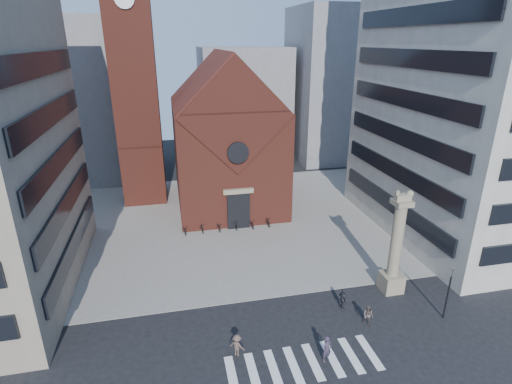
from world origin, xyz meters
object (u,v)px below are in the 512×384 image
traffic_light (448,291)px  pedestrian_1 (368,316)px  lion_column (395,253)px  pedestrian_2 (343,299)px  pedestrian_0 (327,349)px  scooter_0 (184,229)px

traffic_light → pedestrian_1: size_ratio=2.75×
lion_column → pedestrian_2: size_ratio=5.19×
pedestrian_1 → lion_column: bearing=90.2°
pedestrian_0 → pedestrian_2: (3.16, 4.69, -0.08)m
pedestrian_1 → pedestrian_2: 2.33m
lion_column → pedestrian_2: 5.64m
pedestrian_0 → pedestrian_1: 4.88m
lion_column → traffic_light: size_ratio=2.02×
pedestrian_2 → scooter_0: pedestrian_2 is taller
traffic_light → pedestrian_2: 7.42m
lion_column → traffic_light: lion_column is taller
pedestrian_1 → scooter_0: bearing=172.5°
traffic_light → scooter_0: traffic_light is taller
lion_column → pedestrian_1: bearing=-137.5°
traffic_light → scooter_0: size_ratio=2.42×
pedestrian_2 → pedestrian_0: bearing=138.3°
pedestrian_1 → scooter_0: size_ratio=0.88×
lion_column → pedestrian_0: 10.33m
lion_column → pedestrian_1: lion_column is taller
pedestrian_1 → pedestrian_2: size_ratio=0.94×
lion_column → pedestrian_0: size_ratio=4.76×
traffic_light → pedestrian_1: 6.02m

